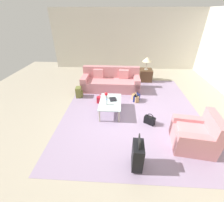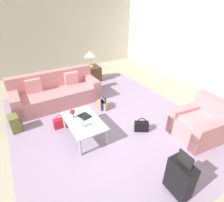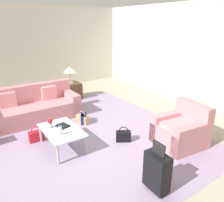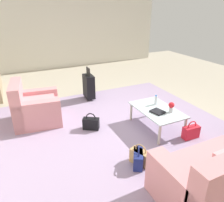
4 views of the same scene
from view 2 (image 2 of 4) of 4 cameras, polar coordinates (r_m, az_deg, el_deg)
The scene contains 17 objects.
ground_plane at distance 3.97m, azimuth 0.28°, elevation -12.03°, with size 12.00×12.00×0.00m, color #A89E89.
wall_left at distance 7.82m, azimuth -20.67°, elevation 19.96°, with size 0.12×8.00×3.10m, color beige.
area_rug at distance 4.45m, azimuth -1.55°, elevation -6.68°, with size 5.20×4.40×0.01m, color #9984A3.
couch at distance 5.35m, azimuth -17.74°, elevation 2.38°, with size 0.92×2.38×0.92m.
armchair at distance 4.29m, azimuth 26.76°, elevation -6.99°, with size 0.99×1.01×0.90m.
coffee_table at distance 3.85m, azimuth -9.27°, elevation -6.90°, with size 1.09×0.69×0.42m.
water_bottle at distance 3.59m, azimuth -9.68°, elevation -7.18°, with size 0.06×0.06×0.20m.
coffee_table_book at distance 3.93m, azimuth -8.96°, elevation -4.88°, with size 0.25×0.21×0.03m, color black.
flower_vase at distance 3.89m, azimuth -12.78°, elevation -3.79°, with size 0.11×0.11×0.21m.
side_table at distance 6.70m, azimuth -6.74°, elevation 8.84°, with size 0.59×0.59×0.55m, color #513823.
table_lamp at distance 6.47m, azimuth -7.13°, elevation 14.96°, with size 0.43×0.43×0.57m.
suitcase_black at distance 3.02m, azimuth 21.31°, elevation -22.27°, with size 0.41×0.24×0.85m.
handbag_tan at distance 4.89m, azimuth -3.22°, elevation -1.29°, with size 0.35×0.26×0.36m.
handbag_red at distance 4.37m, azimuth -16.50°, elevation -6.82°, with size 0.15×0.33×0.36m.
handbag_navy at distance 4.92m, azimuth -2.79°, elevation -1.02°, with size 0.35×0.28×0.36m.
handbag_black at distance 4.15m, azimuth 9.57°, elevation -8.11°, with size 0.29×0.34×0.36m.
backpack_olive at distance 4.64m, azimuth -29.05°, elevation -6.47°, with size 0.32×0.27×0.40m.
Camera 2 is at (2.53, -1.54, 2.65)m, focal length 28.00 mm.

